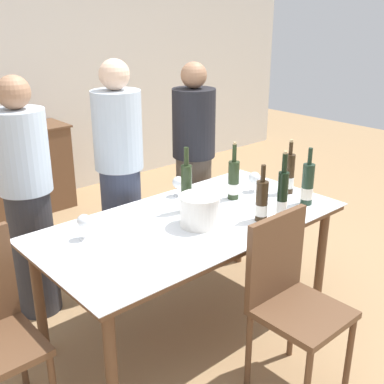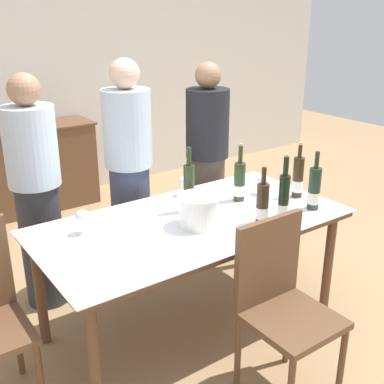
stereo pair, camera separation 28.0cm
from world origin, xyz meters
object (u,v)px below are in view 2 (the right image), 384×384
Objects in this scene: person_guest_left at (129,177)px; chair_near_front at (281,298)px; ice_bucket at (198,210)px; wine_glass_0 at (82,217)px; wine_bottle_0 at (314,190)px; wine_bottle_3 at (298,178)px; person_guest_right at (207,164)px; wine_bottle_1 at (284,200)px; wine_bottle_2 at (189,189)px; person_host at (37,196)px; wine_glass_1 at (263,181)px; wine_bottle_4 at (240,182)px; wine_glass_2 at (185,183)px; dining_table at (192,230)px; sideboard_cabinet at (23,170)px; wine_bottle_5 at (262,205)px.

chair_near_front is at bearing -86.92° from person_guest_left.
wine_glass_0 is (-0.59, 0.29, 0.00)m from ice_bucket.
wine_bottle_0 is 0.39× the size of chair_near_front.
person_guest_right is at bearing 99.51° from wine_bottle_3.
wine_bottle_1 is (0.41, -0.27, 0.05)m from ice_bucket.
chair_near_front is (0.65, -0.91, -0.28)m from wine_glass_0.
chair_near_front is (0.06, -0.62, -0.28)m from ice_bucket.
person_host reaches higher than wine_bottle_2.
wine_glass_1 is (-0.15, 0.17, -0.04)m from wine_bottle_3.
wine_bottle_3 is 1.43m from wine_glass_0.
person_host is (-1.10, 0.73, -0.08)m from wine_bottle_4.
wine_bottle_1 is 1.15m from person_guest_left.
person_guest_left is 0.69m from person_guest_right.
wine_glass_2 is (0.21, 0.44, -0.01)m from ice_bucket.
person_guest_left reaches higher than dining_table.
wine_glass_0 is 0.61m from person_host.
chair_near_front reaches higher than wine_glass_1.
wine_bottle_4 is at bearing 178.88° from wine_glass_1.
person_guest_left is (-0.08, 1.42, 0.26)m from chair_near_front.
sideboard_cabinet is 2.63m from ice_bucket.
wine_glass_1 is at bearing 132.21° from wine_bottle_3.
person_guest_left is at bearing 122.34° from wine_glass_2.
wine_bottle_3 is (0.40, 0.26, -0.02)m from wine_bottle_1.
person_guest_right is at bearing 0.39° from person_guest_left.
wine_glass_2 is (0.46, -2.15, 0.40)m from sideboard_cabinet.
wine_bottle_1 is 1.11× the size of wine_bottle_4.
wine_bottle_5 is 1.06m from person_guest_right.
wine_glass_2 is (0.20, 0.36, 0.16)m from dining_table.
wine_bottle_0 is at bearing 31.13° from chair_near_front.
chair_near_front is at bearing -140.72° from wine_bottle_3.
person_host reaches higher than wine_bottle_3.
person_host reaches higher than ice_bucket.
wine_bottle_2 is (0.07, 0.13, 0.21)m from dining_table.
person_guest_right is (0.22, 0.64, -0.08)m from wine_bottle_4.
wine_glass_1 is at bearing -91.63° from person_guest_right.
sideboard_cabinet is 1.53× the size of chair_near_front.
wine_bottle_3 reaches higher than sideboard_cabinet.
wine_bottle_4 is (0.04, 0.43, -0.02)m from wine_bottle_1.
ice_bucket is (-0.01, -0.08, 0.16)m from dining_table.
wine_bottle_2 is 0.58m from wine_glass_1.
wine_bottle_2 reaches higher than wine_glass_0.
ice_bucket is at bearing 163.74° from wine_bottle_0.
wine_bottle_2 is at bearing -119.46° from wine_glass_2.
dining_table is (0.27, -2.51, 0.24)m from sideboard_cabinet.
dining_table is at bearing -172.89° from wine_glass_1.
wine_bottle_0 reaches higher than dining_table.
wine_bottle_2 is at bearing -82.09° from sideboard_cabinet.
wine_glass_1 reaches higher than sideboard_cabinet.
sideboard_cabinet is 0.89× the size of person_guest_left.
person_guest_right is at bearing 70.98° from wine_bottle_4.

